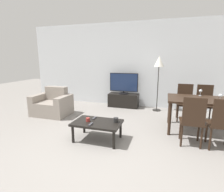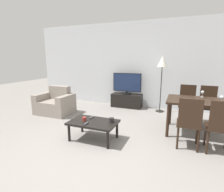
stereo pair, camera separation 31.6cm
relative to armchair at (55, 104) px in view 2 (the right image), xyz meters
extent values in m
plane|color=gray|center=(2.06, -1.68, -0.28)|extent=(18.00, 18.00, 0.00)
cube|color=silver|center=(2.06, 1.68, 1.07)|extent=(7.51, 0.06, 2.70)
cube|color=gray|center=(0.00, -0.03, -0.09)|extent=(0.63, 0.72, 0.38)
cube|color=gray|center=(0.00, 0.23, 0.30)|extent=(0.63, 0.20, 0.38)
cube|color=gray|center=(-0.41, -0.03, 0.00)|extent=(0.18, 0.72, 0.56)
cube|color=gray|center=(0.41, -0.03, 0.00)|extent=(0.18, 0.72, 0.56)
cube|color=black|center=(1.72, 1.40, -0.06)|extent=(0.97, 0.42, 0.43)
cylinder|color=black|center=(1.72, 1.40, 0.17)|extent=(0.32, 0.32, 0.03)
cylinder|color=black|center=(1.72, 1.40, 0.21)|extent=(0.04, 0.04, 0.05)
cube|color=black|center=(1.72, 1.40, 0.53)|extent=(0.92, 0.04, 0.59)
cube|color=#19284C|center=(1.72, 1.38, 0.53)|extent=(0.88, 0.01, 0.55)
cube|color=black|center=(1.81, -1.10, 0.07)|extent=(0.91, 0.58, 0.04)
cylinder|color=black|center=(1.41, -1.34, -0.11)|extent=(0.05, 0.05, 0.33)
cylinder|color=black|center=(2.21, -1.34, -0.11)|extent=(0.05, 0.05, 0.33)
cylinder|color=black|center=(1.41, -0.87, -0.11)|extent=(0.05, 0.05, 0.33)
cylinder|color=black|center=(2.21, -0.87, -0.11)|extent=(0.05, 0.05, 0.33)
cube|color=black|center=(3.73, -0.08, 0.43)|extent=(1.31, 0.86, 0.04)
cylinder|color=black|center=(3.13, -0.45, 0.07)|extent=(0.06, 0.06, 0.69)
cylinder|color=black|center=(3.13, 0.29, 0.07)|extent=(0.06, 0.06, 0.69)
cube|color=black|center=(3.50, -0.74, 0.15)|extent=(0.40, 0.40, 0.04)
cylinder|color=black|center=(3.34, -0.57, -0.07)|extent=(0.04, 0.04, 0.41)
cylinder|color=black|center=(3.66, -0.57, -0.07)|extent=(0.04, 0.04, 0.41)
cylinder|color=black|center=(3.34, -0.90, -0.07)|extent=(0.04, 0.04, 0.41)
cylinder|color=black|center=(3.66, -0.90, -0.07)|extent=(0.04, 0.04, 0.41)
cube|color=black|center=(3.50, -0.92, 0.40)|extent=(0.37, 0.04, 0.47)
cube|color=black|center=(3.96, 0.58, 0.15)|extent=(0.40, 0.40, 0.04)
cylinder|color=black|center=(3.80, 0.42, -0.07)|extent=(0.04, 0.04, 0.41)
cylinder|color=black|center=(4.12, 0.42, -0.07)|extent=(0.04, 0.04, 0.41)
cylinder|color=black|center=(3.80, 0.75, -0.07)|extent=(0.04, 0.04, 0.41)
cylinder|color=black|center=(4.12, 0.75, -0.07)|extent=(0.04, 0.04, 0.41)
cube|color=black|center=(3.96, 0.77, 0.40)|extent=(0.37, 0.04, 0.47)
cube|color=black|center=(3.96, -0.74, 0.15)|extent=(0.40, 0.40, 0.04)
cylinder|color=black|center=(3.80, -0.57, -0.07)|extent=(0.04, 0.04, 0.41)
cylinder|color=black|center=(3.80, -0.90, -0.07)|extent=(0.04, 0.04, 0.41)
cube|color=black|center=(3.96, -0.92, 0.40)|extent=(0.37, 0.04, 0.47)
cube|color=black|center=(3.50, 0.58, 0.15)|extent=(0.40, 0.40, 0.04)
cylinder|color=black|center=(3.34, 0.42, -0.07)|extent=(0.04, 0.04, 0.41)
cylinder|color=black|center=(3.66, 0.42, -0.07)|extent=(0.04, 0.04, 0.41)
cylinder|color=black|center=(3.34, 0.75, -0.07)|extent=(0.04, 0.04, 0.41)
cylinder|color=black|center=(3.66, 0.75, -0.07)|extent=(0.04, 0.04, 0.41)
cube|color=black|center=(3.50, 0.77, 0.40)|extent=(0.37, 0.04, 0.47)
cylinder|color=black|center=(2.79, 1.28, -0.27)|extent=(0.24, 0.24, 0.02)
cylinder|color=black|center=(2.79, 1.28, 0.40)|extent=(0.02, 0.02, 1.30)
cone|color=white|center=(2.79, 1.28, 1.20)|extent=(0.28, 0.28, 0.31)
cube|color=#38383D|center=(1.68, -0.94, 0.10)|extent=(0.04, 0.15, 0.02)
cube|color=#38383D|center=(1.75, -1.28, 0.10)|extent=(0.04, 0.15, 0.02)
cylinder|color=black|center=(2.15, -1.02, 0.14)|extent=(0.09, 0.09, 0.09)
cylinder|color=maroon|center=(1.63, -1.14, 0.13)|extent=(0.08, 0.08, 0.07)
cylinder|color=silver|center=(3.77, 0.26, 0.46)|extent=(0.06, 0.06, 0.01)
cylinder|color=silver|center=(3.77, 0.26, 0.49)|extent=(0.01, 0.01, 0.07)
sphere|color=silver|center=(3.77, 0.26, 0.56)|extent=(0.07, 0.07, 0.07)
cylinder|color=silver|center=(4.06, -0.18, 0.46)|extent=(0.06, 0.06, 0.01)
cylinder|color=silver|center=(4.06, -0.18, 0.49)|extent=(0.01, 0.01, 0.07)
sphere|color=silver|center=(4.06, -0.18, 0.56)|extent=(0.07, 0.07, 0.07)
camera|label=1|loc=(3.02, -4.03, 1.27)|focal=28.00mm
camera|label=2|loc=(3.31, -3.93, 1.27)|focal=28.00mm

